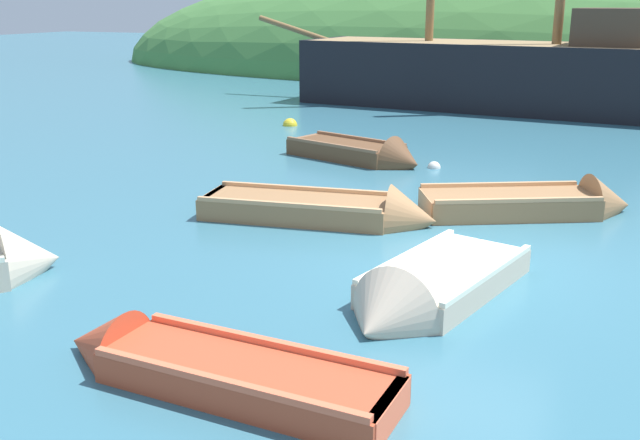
{
  "coord_description": "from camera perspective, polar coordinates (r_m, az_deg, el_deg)",
  "views": [
    {
      "loc": [
        1.85,
        -9.79,
        3.47
      ],
      "look_at": [
        -2.42,
        0.27,
        0.19
      ],
      "focal_mm": 41.13,
      "sensor_mm": 36.0,
      "label": 1
    }
  ],
  "objects": [
    {
      "name": "ground_plane",
      "position": [
        10.55,
        11.63,
        -2.85
      ],
      "size": [
        120.0,
        120.0,
        0.0
      ],
      "primitive_type": "plane",
      "color": "teal"
    },
    {
      "name": "shore_hill",
      "position": [
        39.52,
        17.48,
        10.93
      ],
      "size": [
        49.41,
        19.27,
        11.61
      ],
      "primitive_type": "ellipsoid",
      "color": "#477F3D",
      "rests_on": "ground"
    },
    {
      "name": "sailing_ship",
      "position": [
        25.41,
        13.64,
        10.39
      ],
      "size": [
        15.6,
        4.49,
        13.38
      ],
      "rotation": [
        0.0,
        0.0,
        3.06
      ],
      "color": "black",
      "rests_on": "ground"
    },
    {
      "name": "rowboat_outer_right",
      "position": [
        12.01,
        1.11,
        0.48
      ],
      "size": [
        3.98,
        1.69,
        1.1
      ],
      "rotation": [
        0.0,
        0.0,
        0.15
      ],
      "color": "#9E7047",
      "rests_on": "ground"
    },
    {
      "name": "rowboat_near_dock",
      "position": [
        16.55,
        3.45,
        5.01
      ],
      "size": [
        3.49,
        2.08,
        1.09
      ],
      "rotation": [
        0.0,
        0.0,
        5.97
      ],
      "color": "brown",
      "rests_on": "ground"
    },
    {
      "name": "rowboat_portside",
      "position": [
        7.2,
        -9.37,
        -11.55
      ],
      "size": [
        3.56,
        1.06,
        0.88
      ],
      "rotation": [
        0.0,
        0.0,
        3.1
      ],
      "color": "#C64C2D",
      "rests_on": "ground"
    },
    {
      "name": "rowboat_far",
      "position": [
        12.97,
        16.81,
        1.02
      ],
      "size": [
        3.66,
        2.62,
        1.1
      ],
      "rotation": [
        0.0,
        0.0,
        0.47
      ],
      "color": "#9E7047",
      "rests_on": "ground"
    },
    {
      "name": "rowboat_outer_left",
      "position": [
        8.85,
        8.11,
        -5.86
      ],
      "size": [
        1.87,
        3.29,
        1.14
      ],
      "rotation": [
        0.0,
        0.0,
        4.47
      ],
      "color": "beige",
      "rests_on": "ground"
    },
    {
      "name": "buoy_yellow",
      "position": [
        21.37,
        -2.34,
        7.35
      ],
      "size": [
        0.43,
        0.43,
        0.43
      ],
      "primitive_type": "sphere",
      "color": "yellow",
      "rests_on": "ground"
    },
    {
      "name": "buoy_white",
      "position": [
        16.06,
        8.86,
        4.03
      ],
      "size": [
        0.29,
        0.29,
        0.29
      ],
      "primitive_type": "sphere",
      "color": "white",
      "rests_on": "ground"
    }
  ]
}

